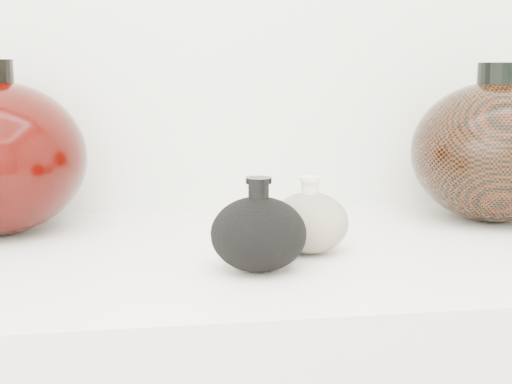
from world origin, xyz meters
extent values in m
cube|color=silver|center=(0.00, 0.95, 0.89)|extent=(1.20, 0.50, 0.03)
ellipsoid|color=black|center=(0.00, 0.86, 0.94)|extent=(0.11, 0.11, 0.08)
cylinder|color=black|center=(0.00, 0.86, 0.99)|extent=(0.02, 0.02, 0.03)
cylinder|color=black|center=(0.00, 0.86, 1.00)|extent=(0.03, 0.03, 0.01)
ellipsoid|color=beige|center=(0.07, 0.93, 0.94)|extent=(0.12, 0.12, 0.07)
cylinder|color=beige|center=(0.07, 0.93, 0.98)|extent=(0.03, 0.03, 0.02)
cylinder|color=beige|center=(0.07, 0.93, 0.99)|extent=(0.03, 0.03, 0.01)
ellipsoid|color=black|center=(0.38, 1.07, 1.00)|extent=(0.32, 0.32, 0.20)
cylinder|color=black|center=(0.38, 1.07, 1.11)|extent=(0.08, 0.08, 0.04)
camera|label=1|loc=(-0.12, 0.10, 1.13)|focal=50.00mm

